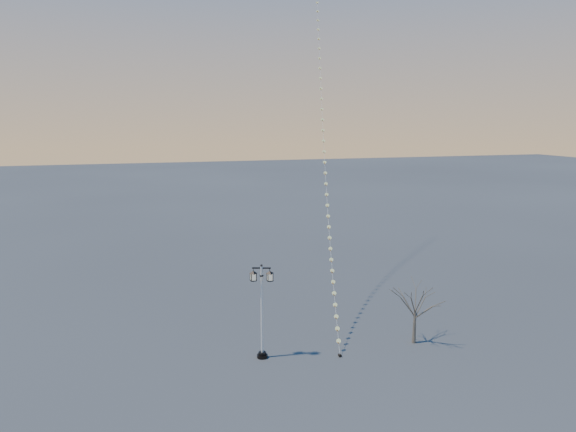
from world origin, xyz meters
name	(u,v)px	position (x,y,z in m)	size (l,w,h in m)	color
ground	(324,371)	(0.00, 0.00, 0.00)	(300.00, 300.00, 0.00)	#444444
street_lamp	(262,307)	(-2.87, 2.60, 3.11)	(1.38, 0.78, 5.61)	black
bare_tree	(416,301)	(6.63, 1.89, 2.72)	(2.36, 2.36, 3.91)	brown
kite_train	(325,119)	(5.49, 14.98, 13.69)	(8.61, 27.77, 27.62)	black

